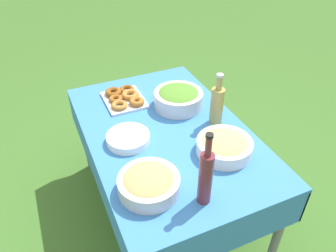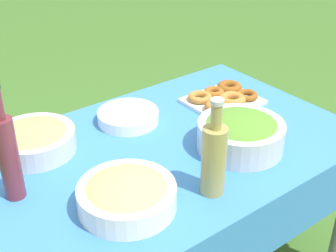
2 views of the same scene
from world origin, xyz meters
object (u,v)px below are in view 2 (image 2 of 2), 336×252
salad_bowl (241,133)px  olive_oil_bottle (214,157)px  pasta_bowl (127,194)px  bread_bowl (34,139)px  plate_stack (128,117)px  donut_platter (223,98)px  wine_bottle (8,155)px

salad_bowl → olive_oil_bottle: bearing=-152.9°
pasta_bowl → bread_bowl: size_ratio=1.02×
plate_stack → donut_platter: bearing=-14.7°
olive_oil_bottle → bread_bowl: bearing=121.6°
salad_bowl → olive_oil_bottle: (-0.26, -0.13, 0.06)m
olive_oil_bottle → bread_bowl: size_ratio=1.11×
salad_bowl → wine_bottle: bearing=163.2°
donut_platter → plate_stack: (-0.42, 0.11, 0.00)m
salad_bowl → plate_stack: (-0.22, 0.42, -0.04)m
salad_bowl → donut_platter: salad_bowl is taller
salad_bowl → bread_bowl: salad_bowl is taller
wine_bottle → olive_oil_bottle: bearing=-35.4°
pasta_bowl → olive_oil_bottle: olive_oil_bottle is taller
plate_stack → wine_bottle: (-0.55, -0.19, 0.13)m
plate_stack → olive_oil_bottle: (-0.04, -0.55, 0.11)m
pasta_bowl → bread_bowl: bearing=101.0°
salad_bowl → plate_stack: bearing=117.6°
plate_stack → bread_bowl: 0.39m
pasta_bowl → donut_platter: pasta_bowl is taller
donut_platter → bread_bowl: bearing=170.6°
salad_bowl → donut_platter: size_ratio=1.00×
salad_bowl → olive_oil_bottle: olive_oil_bottle is taller
olive_oil_bottle → salad_bowl: bearing=27.1°
pasta_bowl → wine_bottle: bearing=133.5°
donut_platter → wine_bottle: size_ratio=0.81×
olive_oil_bottle → wine_bottle: bearing=144.6°
donut_platter → wine_bottle: bearing=-175.6°
salad_bowl → pasta_bowl: size_ratio=1.05×
pasta_bowl → olive_oil_bottle: 0.29m
pasta_bowl → donut_platter: 0.80m
olive_oil_bottle → pasta_bowl: bearing=159.1°
salad_bowl → pasta_bowl: (-0.52, -0.03, -0.02)m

